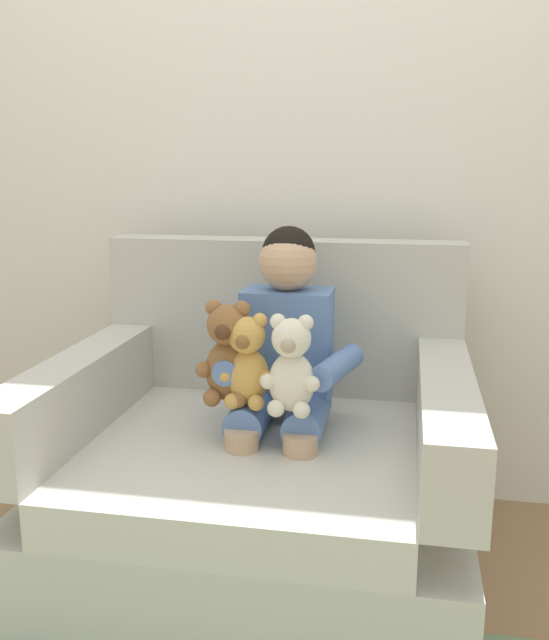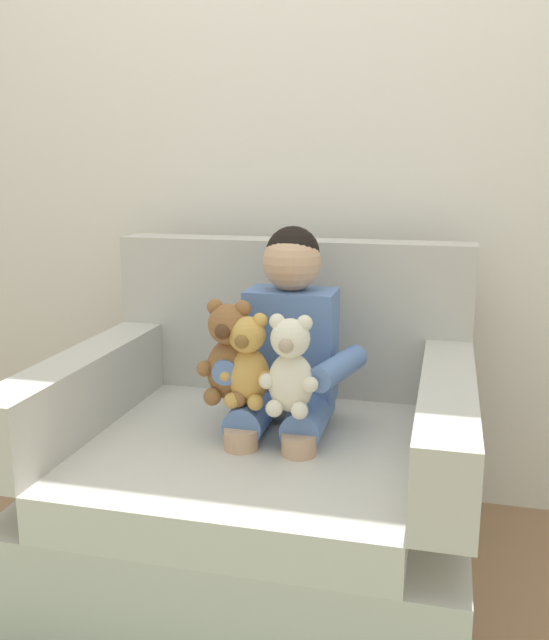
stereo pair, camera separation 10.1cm
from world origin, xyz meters
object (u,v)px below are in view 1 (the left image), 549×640
at_px(armchair, 261,477).
at_px(plush_brown, 228,355).
at_px(plush_cream, 291,367).
at_px(plush_honey, 247,363).
at_px(seated_child, 284,356).

relative_size(armchair, plush_brown, 4.05).
bearing_deg(plush_cream, plush_honey, 168.71).
bearing_deg(plush_honey, armchair, 95.70).
bearing_deg(plush_brown, armchair, 69.68).
bearing_deg(plush_brown, seated_child, 65.97).
xyz_separation_m(armchair, plush_honey, (-0.02, -0.09, 0.38)).
distance_m(seated_child, plush_brown, 0.19).
relative_size(seated_child, plush_cream, 3.09).
relative_size(plush_brown, plush_cream, 1.08).
distance_m(plush_cream, plush_honey, 0.13).
distance_m(seated_child, plush_honey, 0.16).
bearing_deg(armchair, plush_cream, -48.99).
distance_m(plush_brown, plush_honey, 0.06).
distance_m(seated_child, plush_cream, 0.18).
bearing_deg(seated_child, armchair, -134.87).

